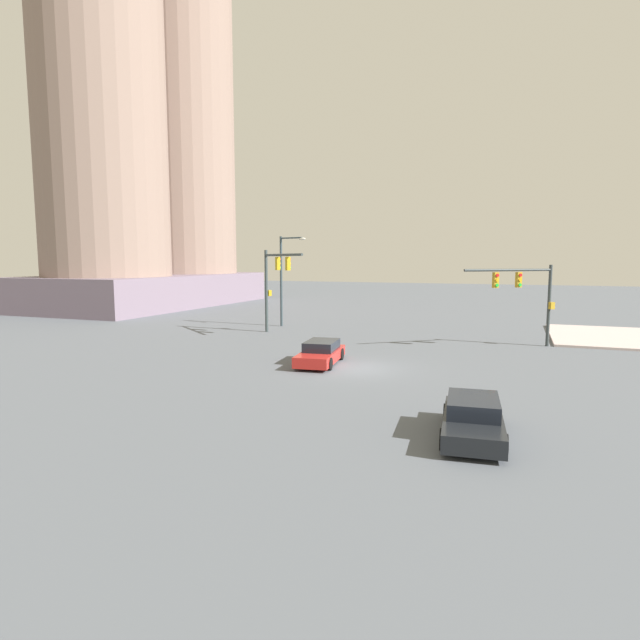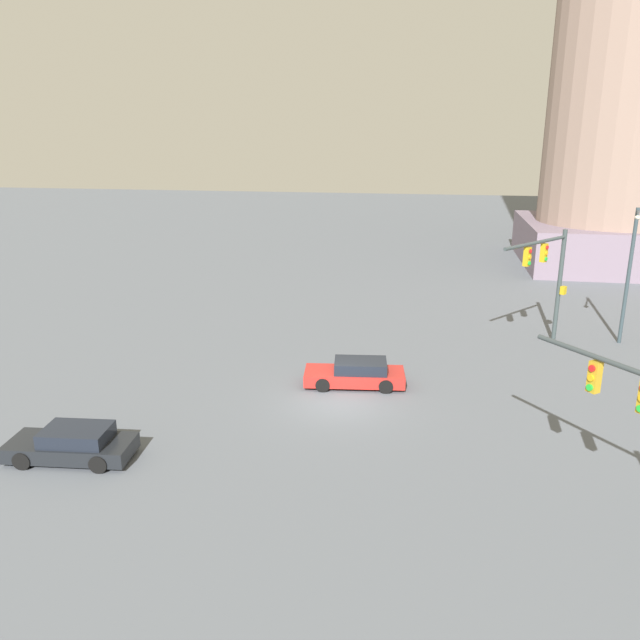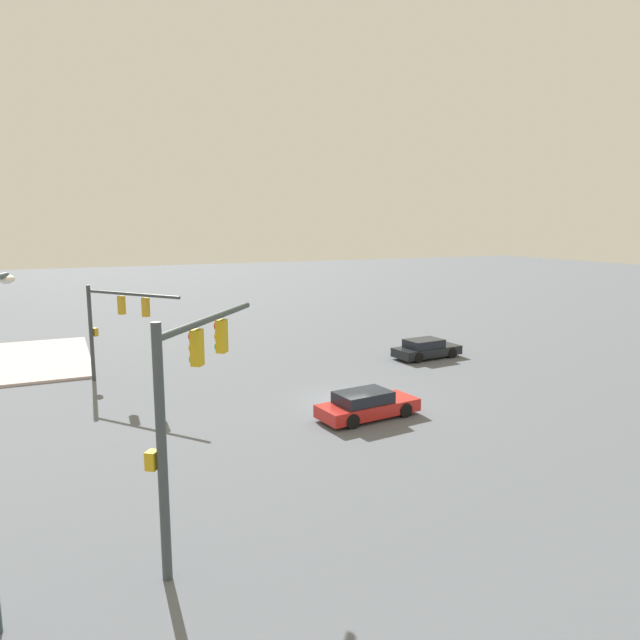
# 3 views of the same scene
# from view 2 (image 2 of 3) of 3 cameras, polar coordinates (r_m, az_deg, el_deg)

# --- Properties ---
(ground_plane) EXTENTS (196.06, 196.06, 0.00)m
(ground_plane) POSITION_cam_2_polar(r_m,az_deg,el_deg) (27.19, 1.75, -7.48)
(ground_plane) COLOR #555B64
(traffic_signal_near_corner) EXTENTS (3.97, 4.61, 6.23)m
(traffic_signal_near_corner) POSITION_cam_2_polar(r_m,az_deg,el_deg) (34.97, 20.08, 4.35)
(traffic_signal_near_corner) COLOR #343F40
(traffic_signal_near_corner) RESTS_ON ground
(streetlamp_curved_arm) EXTENTS (0.92, 2.58, 7.40)m
(streetlamp_curved_arm) POSITION_cam_2_polar(r_m,az_deg,el_deg) (37.06, 26.35, 4.40)
(streetlamp_curved_arm) COLOR #303E45
(streetlamp_curved_arm) RESTS_ON ground
(sedan_car_approaching) EXTENTS (4.52, 2.17, 1.21)m
(sedan_car_approaching) POSITION_cam_2_polar(r_m,az_deg,el_deg) (24.16, -21.58, -10.46)
(sedan_car_approaching) COLOR black
(sedan_car_approaching) RESTS_ON ground
(sedan_car_waiting_far) EXTENTS (4.71, 2.28, 1.21)m
(sedan_car_waiting_far) POSITION_cam_2_polar(r_m,az_deg,el_deg) (28.74, 3.30, -4.89)
(sedan_car_waiting_far) COLOR red
(sedan_car_waiting_far) RESTS_ON ground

